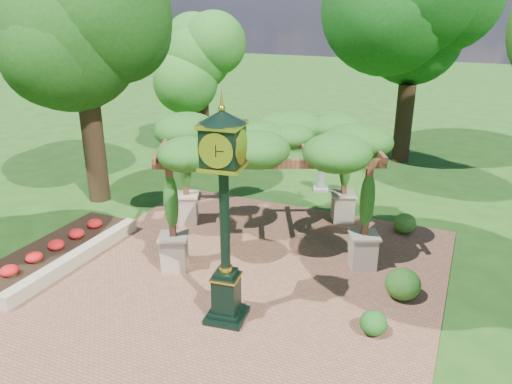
% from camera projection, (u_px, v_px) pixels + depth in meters
% --- Properties ---
extents(ground, '(120.00, 120.00, 0.00)m').
position_uv_depth(ground, '(213.00, 313.00, 11.83)').
color(ground, '#1E4714').
rests_on(ground, ground).
extents(brick_plaza, '(10.00, 12.00, 0.04)m').
position_uv_depth(brick_plaza, '(232.00, 291.00, 12.68)').
color(brick_plaza, brown).
rests_on(brick_plaza, ground).
extents(border_wall, '(0.35, 5.00, 0.40)m').
position_uv_depth(border_wall, '(77.00, 258.00, 13.93)').
color(border_wall, '#C6B793').
rests_on(border_wall, ground).
extents(flower_bed, '(1.50, 5.00, 0.36)m').
position_uv_depth(flower_bed, '(52.00, 253.00, 14.27)').
color(flower_bed, red).
rests_on(flower_bed, ground).
extents(pedestal_clock, '(1.10, 1.10, 4.97)m').
position_uv_depth(pedestal_clock, '(224.00, 201.00, 10.53)').
color(pedestal_clock, black).
rests_on(pedestal_clock, brick_plaza).
extents(pergola, '(7.01, 5.90, 3.78)m').
position_uv_depth(pergola, '(267.00, 145.00, 14.18)').
color(pergola, tan).
rests_on(pergola, brick_plaza).
extents(sundial, '(0.72, 0.72, 1.02)m').
position_uv_depth(sundial, '(321.00, 179.00, 19.47)').
color(sundial, gray).
rests_on(sundial, ground).
extents(shrub_front, '(0.78, 0.78, 0.54)m').
position_uv_depth(shrub_front, '(373.00, 323.00, 10.93)').
color(shrub_front, '#1A5117').
rests_on(shrub_front, brick_plaza).
extents(shrub_mid, '(1.09, 1.09, 0.78)m').
position_uv_depth(shrub_mid, '(403.00, 284.00, 12.22)').
color(shrub_mid, '#285A19').
rests_on(shrub_mid, brick_plaza).
extents(shrub_back, '(0.89, 0.89, 0.63)m').
position_uv_depth(shrub_back, '(405.00, 223.00, 15.78)').
color(shrub_back, '#356B1F').
rests_on(shrub_back, brick_plaza).
extents(tree_west_near, '(4.44, 4.44, 9.67)m').
position_uv_depth(tree_west_near, '(78.00, 11.00, 16.36)').
color(tree_west_near, '#372516').
rests_on(tree_west_near, ground).
extents(tree_west_far, '(3.09, 3.09, 6.41)m').
position_uv_depth(tree_west_far, '(201.00, 60.00, 23.30)').
color(tree_west_far, '#312113').
rests_on(tree_west_far, ground).
extents(tree_north, '(5.11, 5.11, 9.05)m').
position_uv_depth(tree_north, '(414.00, 20.00, 21.06)').
color(tree_north, '#2F1F13').
rests_on(tree_north, ground).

